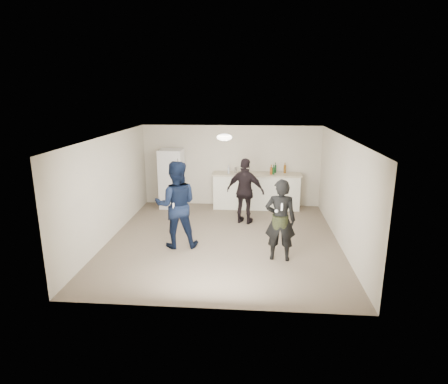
# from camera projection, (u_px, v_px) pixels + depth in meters

# --- Properties ---
(floor) EXTENTS (6.00, 6.00, 0.00)m
(floor) POSITION_uv_depth(u_px,v_px,m) (223.00, 240.00, 9.09)
(floor) COLOR #6B5B4C
(floor) RESTS_ON ground
(ceiling) EXTENTS (6.00, 6.00, 0.00)m
(ceiling) POSITION_uv_depth(u_px,v_px,m) (223.00, 137.00, 8.45)
(ceiling) COLOR silver
(ceiling) RESTS_ON wall_back
(wall_back) EXTENTS (6.00, 0.00, 6.00)m
(wall_back) POSITION_uv_depth(u_px,v_px,m) (231.00, 166.00, 11.66)
(wall_back) COLOR beige
(wall_back) RESTS_ON floor
(wall_front) EXTENTS (6.00, 0.00, 6.00)m
(wall_front) POSITION_uv_depth(u_px,v_px,m) (208.00, 238.00, 5.88)
(wall_front) COLOR beige
(wall_front) RESTS_ON floor
(wall_left) EXTENTS (0.00, 6.00, 6.00)m
(wall_left) POSITION_uv_depth(u_px,v_px,m) (109.00, 188.00, 8.98)
(wall_left) COLOR beige
(wall_left) RESTS_ON floor
(wall_right) EXTENTS (0.00, 6.00, 6.00)m
(wall_right) POSITION_uv_depth(u_px,v_px,m) (343.00, 193.00, 8.56)
(wall_right) COLOR beige
(wall_right) RESTS_ON floor
(counter) EXTENTS (2.60, 0.56, 1.05)m
(counter) POSITION_uv_depth(u_px,v_px,m) (256.00, 192.00, 11.47)
(counter) COLOR white
(counter) RESTS_ON floor
(counter_top) EXTENTS (2.68, 0.64, 0.04)m
(counter_top) POSITION_uv_depth(u_px,v_px,m) (257.00, 174.00, 11.33)
(counter_top) COLOR beige
(counter_top) RESTS_ON counter
(fridge) EXTENTS (0.70, 0.70, 1.80)m
(fridge) POSITION_uv_depth(u_px,v_px,m) (172.00, 179.00, 11.50)
(fridge) COLOR white
(fridge) RESTS_ON floor
(fridge_handle) EXTENTS (0.02, 0.02, 0.60)m
(fridge_handle) POSITION_uv_depth(u_px,v_px,m) (178.00, 168.00, 11.02)
(fridge_handle) COLOR silver
(fridge_handle) RESTS_ON fridge
(ceiling_dome) EXTENTS (0.36, 0.36, 0.16)m
(ceiling_dome) POSITION_uv_depth(u_px,v_px,m) (224.00, 137.00, 8.75)
(ceiling_dome) COLOR white
(ceiling_dome) RESTS_ON ceiling
(shaker) EXTENTS (0.08, 0.08, 0.17)m
(shaker) POSITION_uv_depth(u_px,v_px,m) (236.00, 170.00, 11.42)
(shaker) COLOR #ADACB1
(shaker) RESTS_ON counter_top
(man) EXTENTS (1.09, 0.91, 2.00)m
(man) POSITION_uv_depth(u_px,v_px,m) (176.00, 205.00, 8.48)
(man) COLOR #0F1D3F
(man) RESTS_ON floor
(woman) EXTENTS (0.68, 0.47, 1.77)m
(woman) POSITION_uv_depth(u_px,v_px,m) (280.00, 220.00, 7.81)
(woman) COLOR black
(woman) RESTS_ON floor
(camo_shorts) EXTENTS (0.34, 0.34, 0.28)m
(camo_shorts) POSITION_uv_depth(u_px,v_px,m) (280.00, 222.00, 7.82)
(camo_shorts) COLOR #293217
(camo_shorts) RESTS_ON woman
(spectator) EXTENTS (1.13, 0.73, 1.79)m
(spectator) POSITION_uv_depth(u_px,v_px,m) (245.00, 191.00, 10.05)
(spectator) COLOR black
(spectator) RESTS_ON floor
(remote_man) EXTENTS (0.04, 0.04, 0.15)m
(remote_man) POSITION_uv_depth(u_px,v_px,m) (174.00, 206.00, 8.20)
(remote_man) COLOR white
(remote_man) RESTS_ON man
(nunchuk_man) EXTENTS (0.07, 0.07, 0.07)m
(nunchuk_man) POSITION_uv_depth(u_px,v_px,m) (179.00, 209.00, 8.24)
(nunchuk_man) COLOR white
(nunchuk_man) RESTS_ON man
(remote_woman) EXTENTS (0.04, 0.04, 0.15)m
(remote_woman) POSITION_uv_depth(u_px,v_px,m) (282.00, 207.00, 7.48)
(remote_woman) COLOR white
(remote_woman) RESTS_ON woman
(nunchuk_woman) EXTENTS (0.07, 0.07, 0.07)m
(nunchuk_woman) POSITION_uv_depth(u_px,v_px,m) (276.00, 211.00, 7.54)
(nunchuk_woman) COLOR white
(nunchuk_woman) RESTS_ON woman
(bottle_cluster) EXTENTS (1.77, 0.32, 0.24)m
(bottle_cluster) POSITION_uv_depth(u_px,v_px,m) (269.00, 170.00, 11.28)
(bottle_cluster) COLOR #13431C
(bottle_cluster) RESTS_ON counter_top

